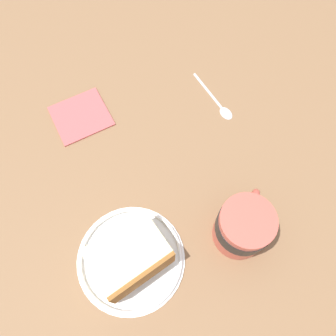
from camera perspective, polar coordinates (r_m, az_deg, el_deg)
ground_plane at (r=58.69cm, az=-0.12°, el=-5.05°), size 130.94×130.94×2.73cm
small_plate at (r=54.44cm, az=-6.31°, el=-14.97°), size 16.89×16.89×1.28cm
cake_slice at (r=51.08cm, az=-6.53°, el=-14.61°), size 10.95×8.44×6.61cm
tea_mug at (r=52.12cm, az=12.65°, el=-9.57°), size 10.20×8.28×8.82cm
teaspoon at (r=66.27cm, az=8.79°, el=10.54°), size 2.54×12.55×0.80cm
folded_napkin at (r=66.27cm, az=-14.54°, el=8.58°), size 11.43×10.99×0.60cm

